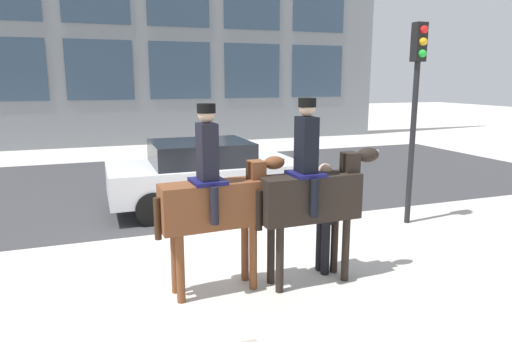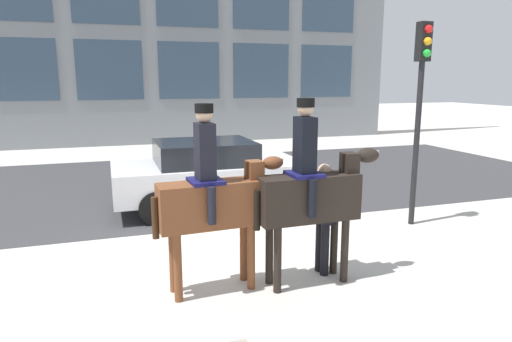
% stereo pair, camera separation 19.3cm
% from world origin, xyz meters
% --- Properties ---
extents(ground_plane, '(80.00, 80.00, 0.00)m').
position_xyz_m(ground_plane, '(0.00, 0.00, 0.00)').
color(ground_plane, beige).
extents(road_surface, '(23.16, 8.50, 0.01)m').
position_xyz_m(road_surface, '(0.00, 4.75, 0.00)').
color(road_surface, '#38383A').
rests_on(road_surface, ground_plane).
extents(mounted_horse_lead, '(1.84, 0.65, 2.56)m').
position_xyz_m(mounted_horse_lead, '(-0.68, -2.12, 1.30)').
color(mounted_horse_lead, brown).
rests_on(mounted_horse_lead, ground_plane).
extents(mounted_horse_companion, '(1.91, 0.65, 2.62)m').
position_xyz_m(mounted_horse_companion, '(0.67, -2.30, 1.33)').
color(mounted_horse_companion, black).
rests_on(mounted_horse_companion, ground_plane).
extents(pedestrian_bystander, '(0.82, 0.44, 1.67)m').
position_xyz_m(pedestrian_bystander, '(0.97, -2.08, 0.98)').
color(pedestrian_bystander, black).
rests_on(pedestrian_bystander, ground_plane).
extents(street_car_near_lane, '(4.24, 2.07, 1.52)m').
position_xyz_m(street_car_near_lane, '(0.15, 2.02, 0.80)').
color(street_car_near_lane, silver).
rests_on(street_car_near_lane, ground_plane).
extents(traffic_light, '(0.24, 0.29, 3.91)m').
position_xyz_m(traffic_light, '(3.76, -0.50, 2.63)').
color(traffic_light, black).
rests_on(traffic_light, ground_plane).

